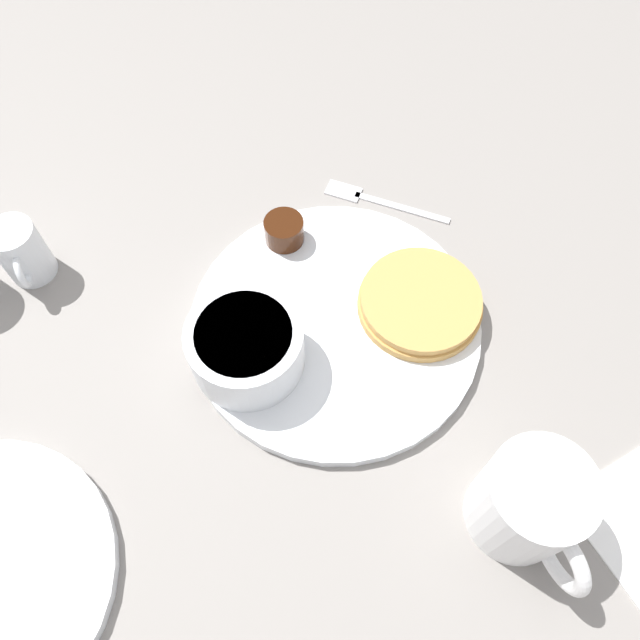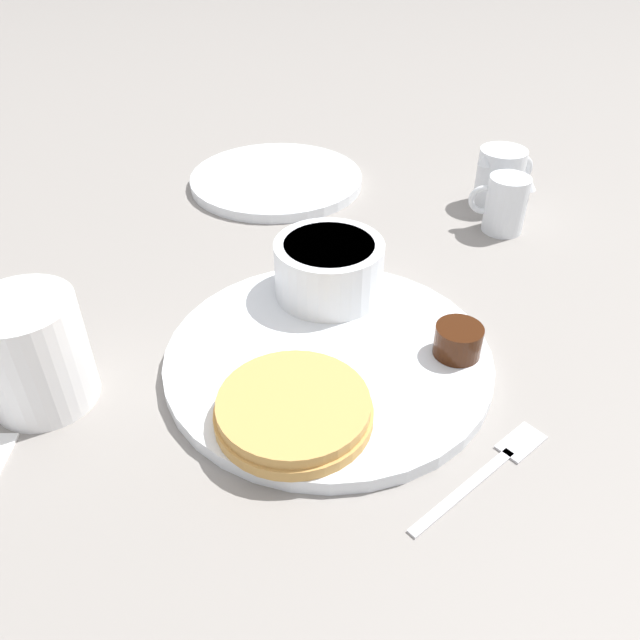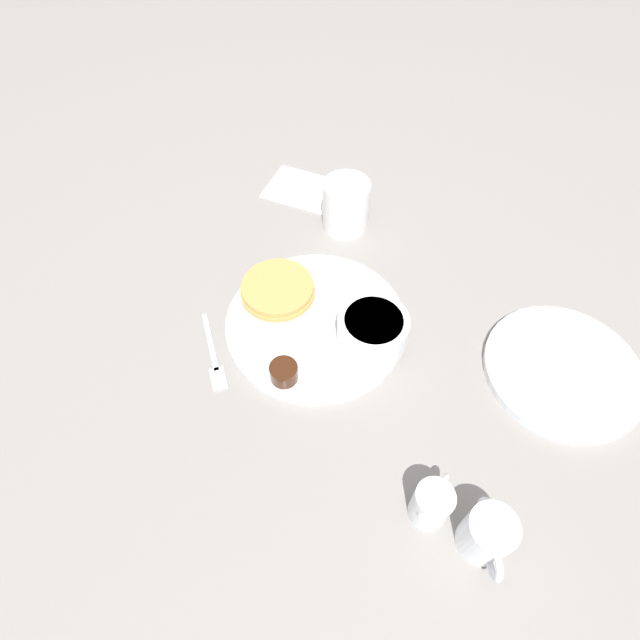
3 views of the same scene
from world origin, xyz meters
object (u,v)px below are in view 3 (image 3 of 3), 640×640
at_px(coffee_mug, 346,205).
at_px(creamer_pitcher_far, 487,535).
at_px(creamer_pitcher_near, 431,504).
at_px(fork, 214,359).
at_px(plate, 316,323).
at_px(bowl, 372,330).

distance_m(coffee_mug, creamer_pitcher_far, 0.54).
distance_m(creamer_pitcher_near, fork, 0.35).
height_order(plate, creamer_pitcher_near, creamer_pitcher_near).
bearing_deg(fork, creamer_pitcher_far, 178.54).
bearing_deg(plate, creamer_pitcher_far, 156.38).
xyz_separation_m(coffee_mug, fork, (0.00, 0.34, -0.04)).
xyz_separation_m(plate, creamer_pitcher_far, (-0.32, 0.14, 0.03)).
height_order(plate, creamer_pitcher_far, creamer_pitcher_far).
distance_m(bowl, creamer_pitcher_near, 0.24).
bearing_deg(coffee_mug, bowl, 131.10).
height_order(creamer_pitcher_far, fork, creamer_pitcher_far).
height_order(bowl, fork, bowl).
xyz_separation_m(bowl, creamer_pitcher_near, (-0.18, 0.16, -0.01)).
bearing_deg(coffee_mug, fork, 89.67).
bearing_deg(bowl, coffee_mug, -48.90).
bearing_deg(bowl, fork, 41.11).
xyz_separation_m(coffee_mug, creamer_pitcher_far, (-0.41, 0.35, -0.01)).
xyz_separation_m(bowl, coffee_mug, (0.17, -0.19, 0.00)).
height_order(coffee_mug, creamer_pitcher_near, coffee_mug).
height_order(plate, fork, plate).
distance_m(bowl, fork, 0.23).
bearing_deg(creamer_pitcher_far, bowl, -33.32).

